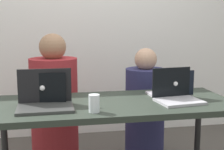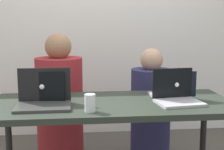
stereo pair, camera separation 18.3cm
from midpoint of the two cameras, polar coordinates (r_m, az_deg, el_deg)
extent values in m
cube|color=white|center=(3.56, -5.63, 8.51)|extent=(4.50, 0.10, 2.42)
cube|color=#262F27|center=(2.19, -2.06, -5.48)|extent=(1.69, 0.71, 0.04)
cylinder|color=black|center=(2.62, -20.99, -11.89)|extent=(0.05, 0.05, 0.68)
cylinder|color=black|center=(2.80, 13.59, -10.11)|extent=(0.05, 0.05, 0.68)
cylinder|color=maroon|center=(2.82, -12.30, -6.83)|extent=(0.50, 0.50, 0.97)
sphere|color=#997051|center=(2.72, -12.73, 5.03)|extent=(0.23, 0.23, 0.23)
cylinder|color=navy|center=(2.92, 4.22, -7.19)|extent=(0.45, 0.45, 0.86)
sphere|color=tan|center=(2.82, 4.35, 2.87)|extent=(0.20, 0.20, 0.20)
cube|color=#B7B0BB|center=(2.42, 8.13, -3.44)|extent=(0.32, 0.22, 0.02)
cube|color=black|center=(2.30, 9.19, -1.54)|extent=(0.30, 0.03, 0.18)
sphere|color=white|center=(2.29, 9.32, -1.60)|extent=(0.03, 0.03, 0.03)
cube|color=#B3B2B9|center=(2.20, 9.89, -4.78)|extent=(0.33, 0.27, 0.02)
cube|color=black|center=(2.28, 8.55, -1.30)|extent=(0.30, 0.05, 0.21)
sphere|color=white|center=(2.29, 8.39, -1.23)|extent=(0.04, 0.04, 0.04)
cube|color=#ADB8B5|center=(2.29, -14.26, -4.38)|extent=(0.34, 0.26, 0.02)
cube|color=black|center=(2.16, -14.96, -2.27)|extent=(0.31, 0.05, 0.20)
sphere|color=white|center=(2.14, -15.04, -2.35)|extent=(0.04, 0.04, 0.04)
cube|color=#3A3B3A|center=(2.06, -14.63, -5.92)|extent=(0.36, 0.25, 0.02)
cube|color=black|center=(2.16, -14.59, -1.89)|extent=(0.35, 0.02, 0.23)
sphere|color=white|center=(2.17, -14.57, -1.81)|extent=(0.04, 0.04, 0.04)
cylinder|color=white|center=(1.94, -6.01, -5.21)|extent=(0.07, 0.07, 0.11)
cylinder|color=silver|center=(1.94, -6.00, -5.92)|extent=(0.06, 0.06, 0.06)
camera|label=1|loc=(0.09, -92.36, -0.39)|focal=50.00mm
camera|label=2|loc=(0.09, 87.64, 0.39)|focal=50.00mm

